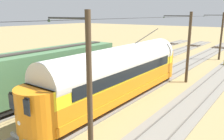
{
  "coord_description": "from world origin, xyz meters",
  "views": [
    {
      "loc": [
        -12.55,
        19.42,
        6.77
      ],
      "look_at": [
        -1.67,
        4.61,
        2.28
      ],
      "focal_mm": 37.07,
      "sensor_mm": 36.0,
      "label": 1
    }
  ],
  "objects_px": {
    "catenary_pole_mid_near": "(188,46)",
    "catenary_pole_mid_far": "(88,79)",
    "coach_adjacent": "(55,70)",
    "vintage_streetcar": "(119,72)",
    "spare_tie_stack": "(90,57)",
    "catenary_pole_foreground": "(221,35)"
  },
  "relations": [
    {
      "from": "catenary_pole_mid_near",
      "to": "catenary_pole_mid_far",
      "type": "relative_size",
      "value": 1.0
    },
    {
      "from": "coach_adjacent",
      "to": "vintage_streetcar",
      "type": "bearing_deg",
      "value": -156.05
    },
    {
      "from": "vintage_streetcar",
      "to": "catenary_pole_mid_near",
      "type": "height_order",
      "value": "catenary_pole_mid_near"
    },
    {
      "from": "vintage_streetcar",
      "to": "coach_adjacent",
      "type": "height_order",
      "value": "vintage_streetcar"
    },
    {
      "from": "vintage_streetcar",
      "to": "catenary_pole_mid_near",
      "type": "bearing_deg",
      "value": -108.48
    },
    {
      "from": "catenary_pole_mid_far",
      "to": "spare_tie_stack",
      "type": "bearing_deg",
      "value": -48.6
    },
    {
      "from": "catenary_pole_mid_near",
      "to": "coach_adjacent",
      "type": "bearing_deg",
      "value": 52.88
    },
    {
      "from": "coach_adjacent",
      "to": "spare_tie_stack",
      "type": "relative_size",
      "value": 5.21
    },
    {
      "from": "vintage_streetcar",
      "to": "catenary_pole_foreground",
      "type": "relative_size",
      "value": 2.55
    },
    {
      "from": "catenary_pole_mid_far",
      "to": "spare_tie_stack",
      "type": "distance_m",
      "value": 24.43
    },
    {
      "from": "coach_adjacent",
      "to": "catenary_pole_foreground",
      "type": "relative_size",
      "value": 1.8
    },
    {
      "from": "coach_adjacent",
      "to": "catenary_pole_foreground",
      "type": "distance_m",
      "value": 25.99
    },
    {
      "from": "vintage_streetcar",
      "to": "catenary_pole_foreground",
      "type": "distance_m",
      "value": 22.72
    },
    {
      "from": "coach_adjacent",
      "to": "catenary_pole_mid_near",
      "type": "xyz_separation_m",
      "value": [
        -7.73,
        -10.21,
        1.48
      ]
    },
    {
      "from": "catenary_pole_mid_far",
      "to": "vintage_streetcar",
      "type": "bearing_deg",
      "value": -68.04
    },
    {
      "from": "catenary_pole_foreground",
      "to": "spare_tie_stack",
      "type": "xyz_separation_m",
      "value": [
        16.0,
        10.97,
        -3.38
      ]
    },
    {
      "from": "catenary_pole_mid_near",
      "to": "catenary_pole_mid_far",
      "type": "distance_m",
      "value": 14.56
    },
    {
      "from": "vintage_streetcar",
      "to": "spare_tie_stack",
      "type": "relative_size",
      "value": 7.4
    },
    {
      "from": "coach_adjacent",
      "to": "catenary_pole_mid_far",
      "type": "height_order",
      "value": "catenary_pole_mid_far"
    },
    {
      "from": "spare_tie_stack",
      "to": "catenary_pole_mid_far",
      "type": "bearing_deg",
      "value": 131.4
    },
    {
      "from": "catenary_pole_mid_near",
      "to": "spare_tie_stack",
      "type": "xyz_separation_m",
      "value": [
        16.0,
        -3.59,
        -3.38
      ]
    },
    {
      "from": "vintage_streetcar",
      "to": "catenary_pole_mid_near",
      "type": "relative_size",
      "value": 2.55
    }
  ]
}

